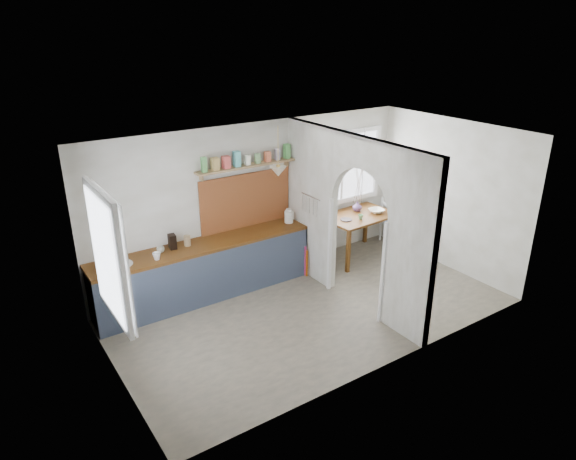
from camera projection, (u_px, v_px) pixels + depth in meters
floor at (312, 310)px, 7.77m from camera, size 5.80×3.20×0.01m
ceiling at (316, 140)px, 6.79m from camera, size 5.80×3.20×0.01m
walls at (314, 231)px, 7.28m from camera, size 5.81×3.21×2.60m
partition at (349, 210)px, 7.63m from camera, size 0.12×3.20×2.60m
kitchen_window at (106, 256)px, 5.66m from camera, size 0.10×1.16×1.50m
nook_window at (342, 168)px, 9.30m from camera, size 1.76×0.10×1.30m
counter at (204, 269)px, 8.03m from camera, size 3.50×0.60×0.90m
sink at (118, 265)px, 7.17m from camera, size 0.40×0.40×0.02m
backsplash at (246, 200)px, 8.37m from camera, size 1.65×0.03×0.90m
shelf at (247, 162)px, 8.05m from camera, size 1.75×0.20×0.21m
pendant_lamp at (278, 171)px, 8.02m from camera, size 0.26×0.26×0.16m
utensil_rail at (311, 197)px, 8.23m from camera, size 0.02×0.50×0.02m
dining_table at (358, 236)px, 9.42m from camera, size 1.36×0.95×0.82m
chair_left at (317, 243)px, 8.95m from camera, size 0.55×0.55×0.93m
chair_right at (394, 221)px, 9.98m from camera, size 0.53×0.53×0.91m
kettle at (289, 216)px, 8.65m from camera, size 0.21×0.17×0.24m
mug_a at (157, 256)px, 7.31m from camera, size 0.12×0.12×0.11m
mug_b at (161, 250)px, 7.54m from camera, size 0.12×0.12×0.09m
knife_block at (172, 242)px, 7.65m from camera, size 0.12×0.15×0.22m
jar at (187, 241)px, 7.76m from camera, size 0.12×0.12×0.16m
towel_magenta at (305, 261)px, 8.73m from camera, size 0.02×0.03×0.54m
towel_orange at (307, 263)px, 8.70m from camera, size 0.02×0.03×0.48m
bowl at (376, 211)px, 9.36m from camera, size 0.31×0.31×0.07m
table_cup at (361, 217)px, 9.05m from camera, size 0.12×0.12×0.08m
plate at (346, 220)px, 9.01m from camera, size 0.24×0.24×0.02m
vase at (357, 206)px, 9.42m from camera, size 0.22×0.22×0.18m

